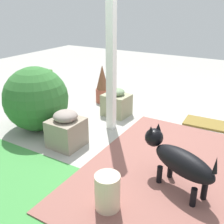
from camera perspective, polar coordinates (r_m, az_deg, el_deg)
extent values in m
plane|color=#A7A59D|center=(3.64, 4.31, -4.94)|extent=(12.00, 12.00, 0.00)
cube|color=#8D574E|center=(2.94, 13.21, -12.74)|extent=(1.80, 2.40, 0.02)
cube|color=white|center=(3.51, -0.17, 12.29)|extent=(0.10, 0.10, 2.11)
cube|color=gray|center=(4.21, 0.96, 1.54)|extent=(0.43, 0.36, 0.34)
ellipsoid|color=gray|center=(4.13, 0.98, 4.32)|extent=(0.25, 0.25, 0.11)
cube|color=gray|center=(3.35, -9.73, -4.43)|extent=(0.39, 0.40, 0.35)
ellipsoid|color=gray|center=(3.26, -9.99, -0.85)|extent=(0.30, 0.30, 0.14)
sphere|color=#306A2E|center=(3.80, -16.04, 2.73)|extent=(0.89, 0.89, 0.89)
cylinder|color=#A24D3C|center=(4.79, -2.06, 3.57)|extent=(0.24, 0.24, 0.25)
cone|color=brown|center=(4.69, -2.12, 7.49)|extent=(0.22, 0.22, 0.43)
cylinder|color=#A95A2F|center=(4.89, -13.18, 2.98)|extent=(0.31, 0.31, 0.18)
cylinder|color=#33651F|center=(4.80, -13.49, 6.31)|extent=(0.17, 0.17, 0.41)
ellipsoid|color=black|center=(2.55, 15.08, -10.55)|extent=(0.69, 0.46, 0.24)
sphere|color=black|center=(2.72, 9.04, -5.42)|extent=(0.19, 0.19, 0.19)
cone|color=black|center=(2.64, 8.37, -3.75)|extent=(0.06, 0.06, 0.08)
cone|color=black|center=(2.70, 9.95, -3.16)|extent=(0.06, 0.06, 0.08)
cylinder|color=black|center=(2.73, 10.17, -13.22)|extent=(0.06, 0.06, 0.20)
cylinder|color=black|center=(2.83, 12.41, -12.04)|extent=(0.06, 0.06, 0.20)
cylinder|color=black|center=(2.53, 17.09, -17.27)|extent=(0.06, 0.06, 0.20)
cylinder|color=black|center=(2.63, 19.23, -15.78)|extent=(0.06, 0.06, 0.20)
cone|color=black|center=(2.33, 21.45, -10.55)|extent=(0.04, 0.04, 0.15)
cylinder|color=beige|center=(2.37, -0.98, -16.97)|extent=(0.22, 0.22, 0.35)
cube|color=olive|center=(4.17, 20.20, -2.46)|extent=(0.72, 0.40, 0.03)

